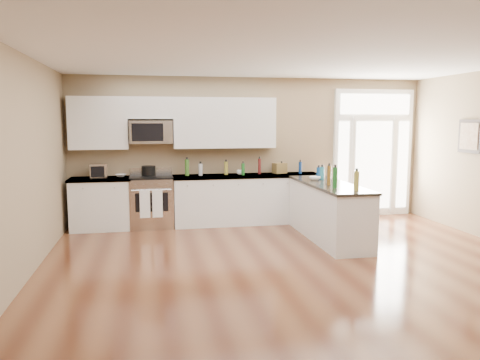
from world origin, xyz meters
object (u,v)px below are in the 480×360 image
object	(u,v)px
kitchen_range	(152,201)
toaster_oven	(98,171)
stockpot	(149,170)
peninsula_cabinet	(328,213)

from	to	relation	value
kitchen_range	toaster_oven	world-z (taller)	toaster_oven
toaster_oven	stockpot	bearing A→B (deg)	-0.10
kitchen_range	stockpot	distance (m)	0.58
peninsula_cabinet	stockpot	world-z (taller)	stockpot
peninsula_cabinet	toaster_oven	bearing A→B (deg)	159.15
peninsula_cabinet	kitchen_range	size ratio (longest dim) A/B	2.15
kitchen_range	stockpot	world-z (taller)	stockpot
stockpot	kitchen_range	bearing A→B (deg)	-68.56
toaster_oven	kitchen_range	bearing A→B (deg)	-7.17
kitchen_range	toaster_oven	distance (m)	1.10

